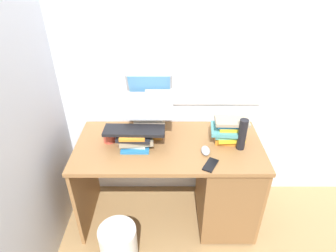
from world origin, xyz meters
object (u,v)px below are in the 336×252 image
object	(u,v)px
computer_mouse	(205,150)
cell_phone	(210,165)
book_stack_side	(228,130)
book_stack_tall	(149,122)
laptop	(149,100)
book_stack_keyboard_riser	(134,139)
keyboard	(134,130)
water_bottle	(242,134)
mug	(109,136)
wastebasket	(118,244)
desk	(212,181)

from	to	relation	value
computer_mouse	cell_phone	world-z (taller)	computer_mouse
book_stack_side	book_stack_tall	bearing A→B (deg)	169.71
laptop	book_stack_keyboard_riser	bearing A→B (deg)	-110.97
book_stack_keyboard_riser	keyboard	xyz separation A→B (m)	(-0.00, 0.00, 0.07)
water_bottle	computer_mouse	bearing A→B (deg)	-167.95
mug	cell_phone	distance (m)	0.75
wastebasket	desk	bearing A→B (deg)	28.24
book_stack_side	wastebasket	distance (m)	1.13
desk	keyboard	bearing A→B (deg)	179.71
computer_mouse	wastebasket	distance (m)	0.91
desk	book_stack_side	size ratio (longest dim) A/B	5.09
book_stack_tall	computer_mouse	size ratio (longest dim) A/B	2.19
desk	keyboard	size ratio (longest dim) A/B	3.19
mug	wastebasket	bearing A→B (deg)	-80.80
book_stack_tall	cell_phone	distance (m)	0.57
book_stack_keyboard_riser	mug	distance (m)	0.20
book_stack_side	cell_phone	xyz separation A→B (m)	(-0.16, -0.28, -0.09)
cell_phone	water_bottle	bearing A→B (deg)	67.72
book_stack_keyboard_riser	wastebasket	bearing A→B (deg)	-107.59
keyboard	mug	xyz separation A→B (m)	(-0.19, 0.06, -0.09)
book_stack_side	laptop	size ratio (longest dim) A/B	0.76
desk	book_stack_tall	bearing A→B (deg)	160.18
book_stack_tall	water_bottle	distance (m)	0.67
wastebasket	computer_mouse	bearing A→B (deg)	26.35
book_stack_tall	book_stack_keyboard_riser	distance (m)	0.20
laptop	cell_phone	size ratio (longest dim) A/B	2.55
keyboard	mug	bearing A→B (deg)	162.85
book_stack_tall	computer_mouse	bearing A→B (deg)	-31.91
mug	book_stack_keyboard_riser	bearing A→B (deg)	-18.88
computer_mouse	laptop	bearing A→B (deg)	141.81
keyboard	computer_mouse	xyz separation A→B (m)	(0.49, -0.07, -0.12)
water_bottle	wastebasket	distance (m)	1.17
laptop	mug	world-z (taller)	laptop
book_stack_side	wastebasket	world-z (taller)	book_stack_side
keyboard	cell_phone	world-z (taller)	keyboard
book_stack_tall	wastebasket	xyz separation A→B (m)	(-0.22, -0.55, -0.68)
desk	computer_mouse	world-z (taller)	computer_mouse
book_stack_side	cell_phone	bearing A→B (deg)	-119.72
book_stack_side	keyboard	distance (m)	0.67
keyboard	mug	size ratio (longest dim) A/B	3.35
desk	book_stack_side	distance (m)	0.45
book_stack_tall	keyboard	bearing A→B (deg)	-119.52
desk	laptop	world-z (taller)	laptop
laptop	keyboard	world-z (taller)	laptop
mug	cell_phone	size ratio (longest dim) A/B	0.92
book_stack_keyboard_riser	cell_phone	world-z (taller)	book_stack_keyboard_riser
book_stack_side	laptop	world-z (taller)	laptop
book_stack_side	water_bottle	world-z (taller)	water_bottle
desk	cell_phone	bearing A→B (deg)	-108.31
desk	book_stack_keyboard_riser	bearing A→B (deg)	179.83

